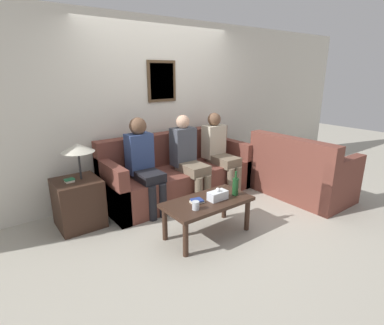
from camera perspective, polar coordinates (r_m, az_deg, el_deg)
ground_plane at (r=4.32m, az=1.25°, el=-8.30°), size 16.00×16.00×0.00m
wall_back at (r=4.72m, az=-5.90°, el=10.32°), size 9.00×0.08×2.60m
couch_main at (r=4.57m, az=-2.64°, el=-2.35°), size 2.30×0.84×0.95m
couch_side at (r=4.83m, az=19.88°, el=-2.27°), size 0.84×1.40×0.95m
coffee_table at (r=3.47m, az=2.96°, el=-8.20°), size 1.03×0.52×0.43m
side_table_with_lamp at (r=3.93m, az=-20.81°, el=-6.42°), size 0.52×0.52×1.04m
wine_bottle at (r=3.58m, az=8.27°, el=-4.46°), size 0.07×0.07×0.30m
drinking_glass at (r=3.20m, az=0.71°, el=-8.18°), size 0.08×0.08×0.09m
book_stack at (r=3.37m, az=0.95°, el=-7.37°), size 0.15×0.14×0.04m
tissue_box at (r=3.45m, az=4.91°, el=-6.23°), size 0.23×0.12×0.15m
person_left at (r=4.03m, az=-9.21°, el=0.27°), size 0.34×0.62×1.27m
person_middle at (r=4.31m, az=-0.73°, el=1.26°), size 0.34×0.64×1.25m
person_right at (r=4.72m, az=5.20°, el=2.48°), size 0.34×0.66×1.23m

